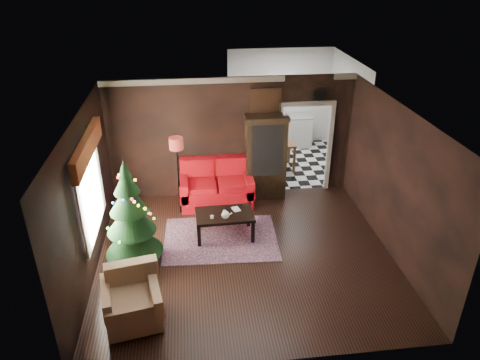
{
  "coord_description": "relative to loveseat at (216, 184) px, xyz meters",
  "views": [
    {
      "loc": [
        -0.92,
        -6.81,
        5.13
      ],
      "look_at": [
        0.0,
        0.9,
        1.15
      ],
      "focal_mm": 33.23,
      "sensor_mm": 36.0,
      "label": 1
    }
  ],
  "objects": [
    {
      "name": "wall_back",
      "position": [
        0.4,
        0.45,
        0.9
      ],
      "size": [
        5.5,
        0.0,
        5.5
      ],
      "primitive_type": "plane",
      "rotation": [
        1.57,
        0.0,
        0.0
      ],
      "color": "black",
      "rests_on": "ground"
    },
    {
      "name": "coffee_table",
      "position": [
        0.07,
        -1.36,
        -0.23
      ],
      "size": [
        1.16,
        0.72,
        0.52
      ],
      "primitive_type": null,
      "rotation": [
        0.0,
        0.0,
        0.03
      ],
      "color": "black",
      "rests_on": "rug"
    },
    {
      "name": "teapot",
      "position": [
        0.07,
        -1.54,
        0.11
      ],
      "size": [
        0.2,
        0.2,
        0.17
      ],
      "primitive_type": null,
      "rotation": [
        0.0,
        0.0,
        0.14
      ],
      "color": "white",
      "rests_on": "coffee_table"
    },
    {
      "name": "cup_a",
      "position": [
        0.07,
        -1.36,
        0.06
      ],
      "size": [
        0.1,
        0.1,
        0.06
      ],
      "primitive_type": "cylinder",
      "rotation": [
        0.0,
        0.0,
        -0.41
      ],
      "color": "white",
      "rests_on": "coffee_table"
    },
    {
      "name": "wall_left",
      "position": [
        -2.35,
        -2.05,
        0.9
      ],
      "size": [
        0.0,
        5.5,
        5.5
      ],
      "primitive_type": "plane",
      "rotation": [
        1.57,
        0.0,
        1.57
      ],
      "color": "black",
      "rests_on": "ground"
    },
    {
      "name": "rug",
      "position": [
        -0.03,
        -1.46,
        -0.49
      ],
      "size": [
        2.33,
        1.74,
        0.01
      ],
      "primitive_type": "cube",
      "rotation": [
        0.0,
        0.0,
        -0.05
      ],
      "color": "#2C1A26",
      "rests_on": "ground"
    },
    {
      "name": "cup_b",
      "position": [
        -0.19,
        -1.5,
        0.06
      ],
      "size": [
        0.07,
        0.07,
        0.06
      ],
      "primitive_type": "cylinder",
      "rotation": [
        0.0,
        0.0,
        -0.12
      ],
      "color": "silver",
      "rests_on": "coffee_table"
    },
    {
      "name": "kitchen_floor",
      "position": [
        2.1,
        1.95,
        -0.5
      ],
      "size": [
        3.0,
        3.0,
        0.0
      ],
      "primitive_type": "plane",
      "color": "white",
      "rests_on": "ground"
    },
    {
      "name": "valance",
      "position": [
        -2.23,
        -1.85,
        1.77
      ],
      "size": [
        0.12,
        2.1,
        0.35
      ],
      "primitive_type": "cube",
      "color": "brown",
      "rests_on": "wall_left"
    },
    {
      "name": "doorway",
      "position": [
        2.1,
        0.45,
        0.55
      ],
      "size": [
        1.1,
        0.1,
        2.1
      ],
      "primitive_type": null,
      "color": "white",
      "rests_on": "ground"
    },
    {
      "name": "armchair",
      "position": [
        -1.55,
        -3.52,
        -0.04
      ],
      "size": [
        1.0,
        1.0,
        0.88
      ],
      "primitive_type": null,
      "rotation": [
        0.0,
        0.0,
        0.19
      ],
      "color": "gray",
      "rests_on": "ground"
    },
    {
      "name": "kitchen_counter",
      "position": [
        2.1,
        3.15,
        -0.05
      ],
      "size": [
        1.8,
        0.6,
        0.9
      ],
      "primitive_type": "cube",
      "color": "silver",
      "rests_on": "ground"
    },
    {
      "name": "wall_right",
      "position": [
        3.15,
        -2.05,
        0.9
      ],
      "size": [
        0.0,
        5.5,
        5.5
      ],
      "primitive_type": "plane",
      "rotation": [
        1.57,
        0.0,
        -1.57
      ],
      "color": "black",
      "rests_on": "ground"
    },
    {
      "name": "kitchen_window",
      "position": [
        2.1,
        3.4,
        1.2
      ],
      "size": [
        0.7,
        0.06,
        0.7
      ],
      "primitive_type": "cube",
      "color": "white",
      "rests_on": "ground"
    },
    {
      "name": "kitchen_table",
      "position": [
        1.8,
        1.65,
        -0.12
      ],
      "size": [
        0.7,
        0.7,
        0.75
      ],
      "primitive_type": null,
      "color": "brown",
      "rests_on": "ground"
    },
    {
      "name": "wall_front",
      "position": [
        0.4,
        -4.55,
        0.9
      ],
      "size": [
        5.5,
        0.0,
        5.5
      ],
      "primitive_type": "plane",
      "rotation": [
        -1.57,
        0.0,
        0.0
      ],
      "color": "black",
      "rests_on": "ground"
    },
    {
      "name": "book",
      "position": [
        0.24,
        -1.25,
        0.13
      ],
      "size": [
        0.14,
        0.06,
        0.2
      ],
      "primitive_type": "imported",
      "rotation": [
        0.0,
        0.0,
        0.29
      ],
      "color": "gray",
      "rests_on": "coffee_table"
    },
    {
      "name": "floor",
      "position": [
        0.4,
        -2.05,
        -0.5
      ],
      "size": [
        5.5,
        5.5,
        0.0
      ],
      "primitive_type": "plane",
      "color": "black",
      "rests_on": "ground"
    },
    {
      "name": "curio_cabinet",
      "position": [
        1.15,
        0.22,
        0.45
      ],
      "size": [
        0.9,
        0.45,
        1.9
      ],
      "primitive_type": null,
      "color": "black",
      "rests_on": "ground"
    },
    {
      "name": "left_window",
      "position": [
        -2.31,
        -1.85,
        0.95
      ],
      "size": [
        0.05,
        1.6,
        1.4
      ],
      "primitive_type": "cube",
      "color": "white",
      "rests_on": "wall_left"
    },
    {
      "name": "ceiling",
      "position": [
        0.4,
        -2.05,
        2.3
      ],
      "size": [
        5.5,
        5.5,
        0.0
      ],
      "primitive_type": "plane",
      "rotation": [
        3.14,
        0.0,
        0.0
      ],
      "color": "white",
      "rests_on": "ground"
    },
    {
      "name": "christmas_tree",
      "position": [
        -1.64,
        -2.06,
        0.55
      ],
      "size": [
        1.37,
        1.37,
        1.97
      ],
      "primitive_type": null,
      "rotation": [
        0.0,
        0.0,
        0.43
      ],
      "color": "black",
      "rests_on": "ground"
    },
    {
      "name": "wall_clock",
      "position": [
        2.35,
        0.4,
        1.88
      ],
      "size": [
        0.32,
        0.32,
        0.06
      ],
      "primitive_type": "cylinder",
      "color": "white",
      "rests_on": "wall_back"
    },
    {
      "name": "loveseat",
      "position": [
        0.0,
        0.0,
        0.0
      ],
      "size": [
        1.7,
        0.9,
        1.0
      ],
      "primitive_type": null,
      "color": "maroon",
      "rests_on": "ground"
    },
    {
      "name": "floor_lamp",
      "position": [
        -0.82,
        -0.33,
        0.33
      ],
      "size": [
        0.42,
        0.42,
        1.89
      ],
      "primitive_type": null,
      "rotation": [
        0.0,
        0.0,
        -0.41
      ],
      "color": "black",
      "rests_on": "ground"
    },
    {
      "name": "painting",
      "position": [
        1.15,
        0.41,
        1.75
      ],
      "size": [
        0.62,
        0.05,
        0.52
      ],
      "primitive_type": "cube",
      "color": "#A26539",
      "rests_on": "wall_back"
    }
  ]
}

